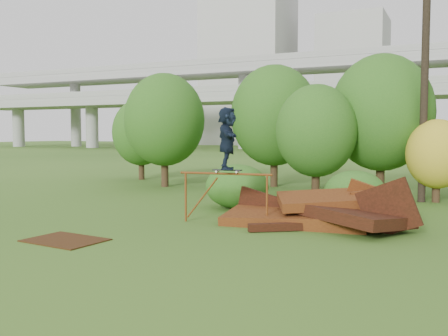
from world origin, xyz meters
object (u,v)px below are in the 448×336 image
at_px(scrap_pile, 316,212).
at_px(utility_pole, 425,56).
at_px(skater, 227,138).
at_px(flat_plate, 65,240).

distance_m(scrap_pile, utility_pole, 8.49).
xyz_separation_m(skater, utility_pole, (4.76, 7.31, 3.01)).
relative_size(skater, flat_plate, 0.97).
bearing_deg(flat_plate, utility_pole, 56.17).
bearing_deg(scrap_pile, flat_plate, -136.61).
bearing_deg(scrap_pile, utility_pole, 69.10).
xyz_separation_m(scrap_pile, flat_plate, (-4.97, -4.70, -0.33)).
relative_size(scrap_pile, skater, 3.16).
distance_m(scrap_pile, flat_plate, 6.84).
bearing_deg(flat_plate, skater, 54.73).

